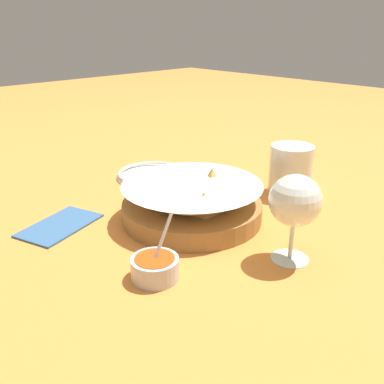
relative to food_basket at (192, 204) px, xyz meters
The scene contains 7 objects.
ground_plane 0.06m from the food_basket, 142.07° to the left, with size 4.00×4.00×0.00m, color orange.
food_basket is the anchor object (origin of this frame).
sauce_cup 0.21m from the food_basket, 149.39° to the right, with size 0.07×0.07×0.10m.
wine_glass 0.23m from the food_basket, 87.99° to the right, with size 0.08×0.08×0.14m.
beer_mug 0.25m from the food_basket, 12.63° to the right, with size 0.14×0.09×0.11m.
side_plate 0.26m from the food_basket, 68.33° to the left, with size 0.17×0.17×0.01m.
napkin 0.25m from the food_basket, 143.52° to the left, with size 0.17×0.13×0.01m.
Camera 1 is at (-0.48, -0.57, 0.36)m, focal length 40.00 mm.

